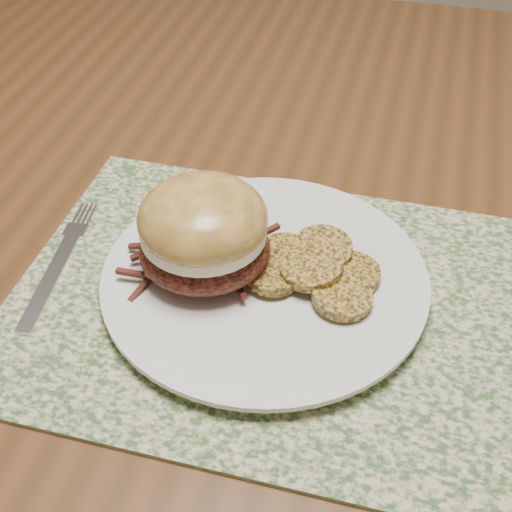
{
  "coord_description": "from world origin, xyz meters",
  "views": [
    {
      "loc": [
        0.2,
        -0.63,
        1.18
      ],
      "look_at": [
        0.08,
        -0.2,
        0.79
      ],
      "focal_mm": 50.0,
      "sensor_mm": 36.0,
      "label": 1
    }
  ],
  "objects_px": {
    "fork": "(60,262)",
    "dinner_plate": "(265,280)",
    "pork_sandwich": "(204,232)",
    "dining_table": "(232,206)"
  },
  "relations": [
    {
      "from": "fork",
      "to": "dinner_plate",
      "type": "bearing_deg",
      "value": -1.23
    },
    {
      "from": "dinner_plate",
      "to": "fork",
      "type": "height_order",
      "value": "dinner_plate"
    },
    {
      "from": "pork_sandwich",
      "to": "dinner_plate",
      "type": "bearing_deg",
      "value": -14.11
    },
    {
      "from": "dinner_plate",
      "to": "pork_sandwich",
      "type": "bearing_deg",
      "value": -172.91
    },
    {
      "from": "pork_sandwich",
      "to": "fork",
      "type": "distance_m",
      "value": 0.14
    },
    {
      "from": "pork_sandwich",
      "to": "fork",
      "type": "relative_size",
      "value": 0.82
    },
    {
      "from": "dining_table",
      "to": "dinner_plate",
      "type": "relative_size",
      "value": 5.77
    },
    {
      "from": "fork",
      "to": "dining_table",
      "type": "bearing_deg",
      "value": 60.52
    },
    {
      "from": "dinner_plate",
      "to": "pork_sandwich",
      "type": "relative_size",
      "value": 1.86
    },
    {
      "from": "dining_table",
      "to": "pork_sandwich",
      "type": "distance_m",
      "value": 0.25
    }
  ]
}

